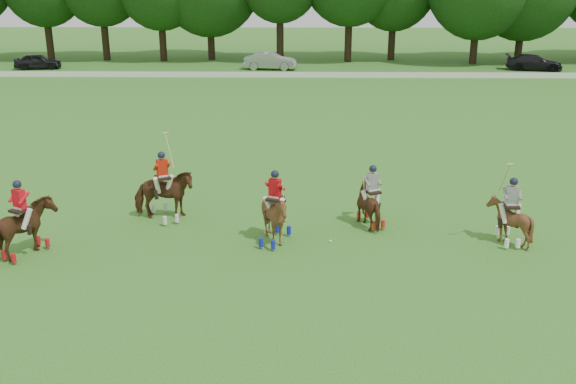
{
  "coord_description": "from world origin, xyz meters",
  "views": [
    {
      "loc": [
        1.85,
        -15.88,
        8.27
      ],
      "look_at": [
        1.5,
        4.2,
        1.4
      ],
      "focal_mm": 40.0,
      "sensor_mm": 36.0,
      "label": 1
    }
  ],
  "objects_px": {
    "polo_ball": "(330,241)",
    "car_right": "(534,62)",
    "polo_stripe_a": "(371,205)",
    "polo_red_b": "(164,195)",
    "polo_red_c": "(275,217)",
    "car_left": "(38,61)",
    "polo_stripe_b": "(509,220)",
    "polo_red_a": "(23,229)",
    "car_mid": "(270,61)"
  },
  "relations": [
    {
      "from": "polo_ball",
      "to": "car_right",
      "type": "bearing_deg",
      "value": 63.02
    },
    {
      "from": "car_right",
      "to": "polo_stripe_a",
      "type": "height_order",
      "value": "polo_stripe_a"
    },
    {
      "from": "polo_red_b",
      "to": "polo_red_c",
      "type": "bearing_deg",
      "value": -26.97
    },
    {
      "from": "car_right",
      "to": "polo_red_c",
      "type": "bearing_deg",
      "value": 162.06
    },
    {
      "from": "car_left",
      "to": "polo_stripe_a",
      "type": "height_order",
      "value": "polo_stripe_a"
    },
    {
      "from": "polo_stripe_b",
      "to": "polo_red_b",
      "type": "bearing_deg",
      "value": 170.51
    },
    {
      "from": "polo_red_a",
      "to": "polo_ball",
      "type": "height_order",
      "value": "polo_red_a"
    },
    {
      "from": "car_left",
      "to": "polo_stripe_b",
      "type": "distance_m",
      "value": 49.62
    },
    {
      "from": "polo_stripe_a",
      "to": "polo_stripe_b",
      "type": "distance_m",
      "value": 4.49
    },
    {
      "from": "car_right",
      "to": "car_mid",
      "type": "bearing_deg",
      "value": 101.05
    },
    {
      "from": "polo_red_a",
      "to": "polo_stripe_b",
      "type": "bearing_deg",
      "value": 4.69
    },
    {
      "from": "car_right",
      "to": "polo_red_c",
      "type": "height_order",
      "value": "polo_red_c"
    },
    {
      "from": "polo_red_c",
      "to": "polo_red_a",
      "type": "bearing_deg",
      "value": -171.55
    },
    {
      "from": "polo_ball",
      "to": "car_mid",
      "type": "bearing_deg",
      "value": 95.32
    },
    {
      "from": "polo_red_a",
      "to": "polo_red_c",
      "type": "relative_size",
      "value": 1.0
    },
    {
      "from": "car_left",
      "to": "car_right",
      "type": "xyz_separation_m",
      "value": [
        44.74,
        0.0,
        0.01
      ]
    },
    {
      "from": "car_left",
      "to": "polo_red_b",
      "type": "bearing_deg",
      "value": -162.5
    },
    {
      "from": "car_right",
      "to": "polo_red_a",
      "type": "xyz_separation_m",
      "value": [
        -29.41,
        -40.41,
        0.19
      ]
    },
    {
      "from": "car_mid",
      "to": "polo_stripe_a",
      "type": "xyz_separation_m",
      "value": [
        5.11,
        -37.74,
        -0.0
      ]
    },
    {
      "from": "car_right",
      "to": "polo_stripe_b",
      "type": "bearing_deg",
      "value": 171.03
    },
    {
      "from": "car_right",
      "to": "polo_red_b",
      "type": "relative_size",
      "value": 1.6
    },
    {
      "from": "polo_red_a",
      "to": "polo_stripe_a",
      "type": "relative_size",
      "value": 1.12
    },
    {
      "from": "polo_red_a",
      "to": "polo_stripe_b",
      "type": "distance_m",
      "value": 15.19
    },
    {
      "from": "polo_red_a",
      "to": "polo_red_b",
      "type": "relative_size",
      "value": 0.81
    },
    {
      "from": "polo_red_b",
      "to": "polo_red_c",
      "type": "relative_size",
      "value": 1.24
    },
    {
      "from": "car_left",
      "to": "polo_stripe_b",
      "type": "xyz_separation_m",
      "value": [
        30.46,
        -39.17,
        0.09
      ]
    },
    {
      "from": "polo_red_c",
      "to": "polo_ball",
      "type": "height_order",
      "value": "polo_red_c"
    },
    {
      "from": "car_mid",
      "to": "polo_ball",
      "type": "distance_m",
      "value": 39.42
    },
    {
      "from": "car_left",
      "to": "polo_stripe_a",
      "type": "relative_size",
      "value": 1.87
    },
    {
      "from": "car_left",
      "to": "polo_red_a",
      "type": "distance_m",
      "value": 43.22
    },
    {
      "from": "polo_red_a",
      "to": "polo_stripe_b",
      "type": "relative_size",
      "value": 0.89
    },
    {
      "from": "polo_stripe_a",
      "to": "polo_red_a",
      "type": "bearing_deg",
      "value": -166.19
    },
    {
      "from": "polo_stripe_a",
      "to": "polo_ball",
      "type": "distance_m",
      "value": 2.21
    },
    {
      "from": "car_mid",
      "to": "polo_red_a",
      "type": "relative_size",
      "value": 1.92
    },
    {
      "from": "car_left",
      "to": "polo_stripe_b",
      "type": "height_order",
      "value": "polo_stripe_b"
    },
    {
      "from": "polo_red_b",
      "to": "polo_stripe_a",
      "type": "height_order",
      "value": "polo_red_b"
    },
    {
      "from": "car_right",
      "to": "polo_red_b",
      "type": "distance_m",
      "value": 45.28
    },
    {
      "from": "car_mid",
      "to": "car_right",
      "type": "xyz_separation_m",
      "value": [
        23.63,
        0.0,
        -0.07
      ]
    },
    {
      "from": "polo_red_b",
      "to": "polo_ball",
      "type": "height_order",
      "value": "polo_red_b"
    },
    {
      "from": "car_right",
      "to": "polo_red_a",
      "type": "distance_m",
      "value": 49.98
    },
    {
      "from": "polo_red_b",
      "to": "polo_stripe_a",
      "type": "distance_m",
      "value": 7.23
    },
    {
      "from": "polo_stripe_a",
      "to": "polo_stripe_b",
      "type": "bearing_deg",
      "value": -18.62
    },
    {
      "from": "polo_stripe_b",
      "to": "polo_ball",
      "type": "relative_size",
      "value": 30.5
    },
    {
      "from": "car_mid",
      "to": "polo_stripe_a",
      "type": "height_order",
      "value": "polo_stripe_a"
    },
    {
      "from": "car_left",
      "to": "polo_red_c",
      "type": "relative_size",
      "value": 1.66
    },
    {
      "from": "car_right",
      "to": "car_left",
      "type": "bearing_deg",
      "value": 101.05
    },
    {
      "from": "car_right",
      "to": "polo_stripe_b",
      "type": "height_order",
      "value": "polo_stripe_b"
    },
    {
      "from": "polo_red_a",
      "to": "car_right",
      "type": "bearing_deg",
      "value": 53.96
    },
    {
      "from": "polo_red_c",
      "to": "polo_ball",
      "type": "xyz_separation_m",
      "value": [
        1.79,
        0.04,
        -0.85
      ]
    },
    {
      "from": "polo_red_a",
      "to": "car_mid",
      "type": "bearing_deg",
      "value": 81.86
    }
  ]
}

